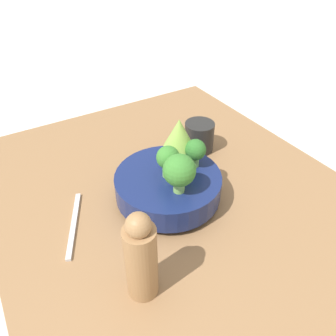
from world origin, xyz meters
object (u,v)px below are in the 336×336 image
(pepper_mill, at_px, (141,258))
(bowl, at_px, (168,186))
(cup, at_px, (199,137))
(fork, at_px, (74,224))

(pepper_mill, bearing_deg, bowl, 138.16)
(bowl, height_order, cup, cup)
(cup, xyz_separation_m, pepper_mill, (0.29, -0.32, 0.04))
(bowl, relative_size, fork, 1.37)
(cup, bearing_deg, fork, -76.21)
(bowl, relative_size, cup, 2.88)
(pepper_mill, relative_size, fork, 1.06)
(cup, relative_size, pepper_mill, 0.45)
(cup, distance_m, pepper_mill, 0.43)
(bowl, bearing_deg, cup, 125.97)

